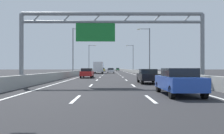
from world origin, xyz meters
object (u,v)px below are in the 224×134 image
(sign_gantry, at_px, (110,30))
(streetlamp_left_far, at_px, (90,57))
(green_car, at_px, (118,69))
(white_car, at_px, (111,71))
(black_car, at_px, (148,76))
(yellow_car, at_px, (103,70))
(blue_car, at_px, (179,81))
(streetlamp_right_far, at_px, (132,57))
(box_truck, at_px, (99,67))
(orange_car, at_px, (111,70))
(streetlamp_right_mid, at_px, (148,49))
(streetlamp_left_mid, at_px, (74,48))
(red_car, at_px, (87,73))

(sign_gantry, distance_m, streetlamp_left_far, 63.45)
(green_car, relative_size, white_car, 0.99)
(green_car, height_order, black_car, green_car)
(green_car, relative_size, black_car, 1.01)
(yellow_car, bearing_deg, blue_car, -85.38)
(streetlamp_right_far, bearing_deg, box_truck, -119.73)
(green_car, bearing_deg, orange_car, -95.60)
(streetlamp_right_far, relative_size, white_car, 2.22)
(box_truck, bearing_deg, streetlamp_right_mid, -56.66)
(white_car, bearing_deg, box_truck, -141.85)
(orange_car, xyz_separation_m, yellow_car, (-3.51, 8.65, 0.03))
(orange_car, distance_m, yellow_car, 9.34)
(streetlamp_right_far, distance_m, white_car, 18.71)
(streetlamp_right_mid, relative_size, box_truck, 1.14)
(blue_car, distance_m, white_car, 54.28)
(streetlamp_right_far, distance_m, blue_car, 70.86)
(streetlamp_right_mid, height_order, white_car, streetlamp_right_mid)
(orange_car, bearing_deg, yellow_car, 112.09)
(streetlamp_left_mid, distance_m, yellow_car, 54.22)
(streetlamp_right_mid, xyz_separation_m, streetlamp_left_far, (-14.93, 35.53, 0.00))
(red_car, bearing_deg, black_car, -61.12)
(streetlamp_right_far, relative_size, blue_car, 2.15)
(streetlamp_right_mid, height_order, green_car, streetlamp_right_mid)
(sign_gantry, bearing_deg, blue_car, -63.15)
(green_car, height_order, white_car, green_car)
(yellow_car, relative_size, box_truck, 0.55)
(orange_car, xyz_separation_m, box_truck, (-3.37, -28.71, 0.94))
(streetlamp_left_far, distance_m, black_car, 61.76)
(streetlamp_left_far, xyz_separation_m, black_car, (10.96, -60.60, -4.68))
(sign_gantry, relative_size, box_truck, 1.92)
(streetlamp_left_mid, bearing_deg, yellow_car, 85.83)
(green_car, relative_size, box_truck, 0.50)
(blue_car, bearing_deg, streetlamp_left_mid, 107.58)
(yellow_car, bearing_deg, black_car, -84.91)
(yellow_car, xyz_separation_m, black_car, (7.04, -78.94, -0.06))
(black_car, bearing_deg, streetlamp_left_far, 100.25)
(streetlamp_left_far, relative_size, white_car, 2.22)
(blue_car, bearing_deg, sign_gantry, 116.85)
(streetlamp_right_far, bearing_deg, sign_gantry, -96.93)
(green_car, bearing_deg, yellow_car, -103.99)
(streetlamp_right_mid, bearing_deg, white_car, 111.71)
(black_car, distance_m, white_car, 44.29)
(yellow_car, height_order, black_car, yellow_car)
(sign_gantry, bearing_deg, white_car, 89.93)
(sign_gantry, relative_size, red_car, 3.54)
(green_car, distance_m, black_car, 107.82)
(box_truck, bearing_deg, white_car, 38.15)
(streetlamp_left_far, distance_m, box_truck, 19.80)
(blue_car, xyz_separation_m, orange_car, (-3.68, 80.30, -0.02))
(streetlamp_right_far, height_order, green_car, streetlamp_right_far)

